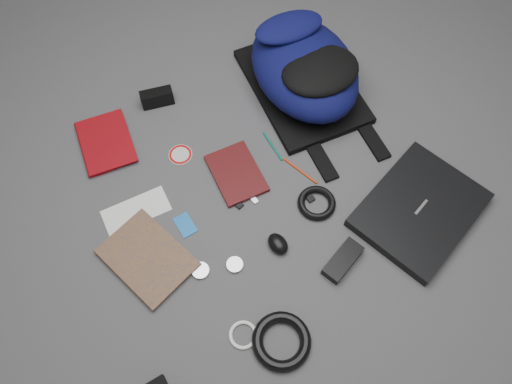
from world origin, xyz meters
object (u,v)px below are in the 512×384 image
laptop (419,210)px  comic_book (123,281)px  textbook_red (81,150)px  backpack (304,68)px  compact_camera (157,98)px  mouse (278,244)px  dvd_case (236,173)px  power_brick (343,261)px

laptop → comic_book: laptop is taller
textbook_red → backpack: bearing=-1.8°
laptop → compact_camera: bearing=105.3°
mouse → dvd_case: bearing=82.5°
compact_camera → power_brick: bearing=-60.4°
comic_book → power_brick: 0.67m
backpack → power_brick: (-0.23, -0.64, -0.09)m
laptop → compact_camera: (-0.57, 0.80, 0.01)m
dvd_case → power_brick: bearing=-68.5°
textbook_red → power_brick: (0.58, -0.76, 0.00)m
textbook_red → comic_book: bearing=-88.4°
compact_camera → laptop: bearing=-42.4°
backpack → compact_camera: 0.54m
textbook_red → laptop: bearing=-33.1°
laptop → textbook_red: 1.15m
textbook_red → power_brick: bearing=-46.4°
laptop → dvd_case: bearing=118.5°
backpack → textbook_red: bearing=176.2°
comic_book → compact_camera: bearing=38.8°
laptop → power_brick: bearing=165.1°
backpack → dvd_case: 0.45m
compact_camera → mouse: compact_camera is taller
comic_book → mouse: 0.48m
laptop → power_brick: size_ratio=2.77×
laptop → textbook_red: laptop is taller
comic_book → dvd_case: (0.47, 0.17, -0.00)m
dvd_case → compact_camera: (-0.12, 0.40, 0.02)m
backpack → textbook_red: backpack is taller
textbook_red → mouse: (0.43, -0.62, 0.01)m
textbook_red → comic_book: 0.50m
textbook_red → mouse: bearing=-49.0°
dvd_case → power_brick: size_ratio=1.49×
backpack → comic_book: (-0.85, -0.39, -0.10)m
backpack → dvd_case: bearing=-146.4°
backpack → power_brick: bearing=-105.7°
textbook_red → mouse: mouse is taller
comic_book → mouse: mouse is taller
backpack → mouse: 0.64m
backpack → laptop: size_ratio=1.37×
laptop → dvd_case: 0.61m
laptop → compact_camera: 0.98m
backpack → laptop: backpack is taller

